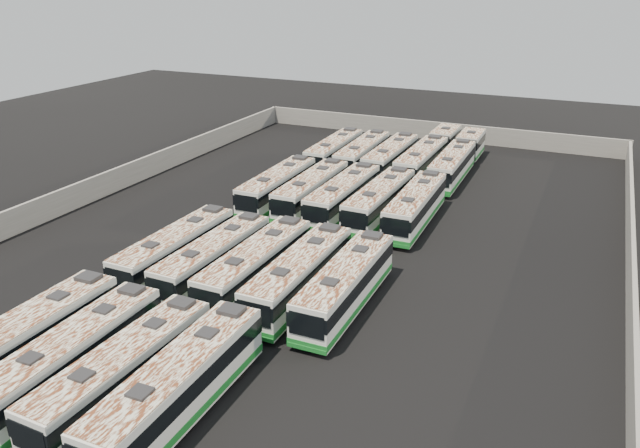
{
  "coord_description": "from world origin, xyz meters",
  "views": [
    {
      "loc": [
        18.85,
        -39.13,
        19.5
      ],
      "look_at": [
        0.6,
        1.02,
        1.6
      ],
      "focal_mm": 35.0,
      "sensor_mm": 36.0,
      "label": 1
    }
  ],
  "objects": [
    {
      "name": "bus_midback_far_left",
      "position": [
        -6.53,
        7.5,
        1.64
      ],
      "size": [
        2.54,
        11.38,
        3.2
      ],
      "rotation": [
        0.0,
        0.0,
        0.01
      ],
      "color": "white",
      "rests_on": "ground"
    },
    {
      "name": "bus_back_far_right",
      "position": [
        6.18,
        23.31,
        1.62
      ],
      "size": [
        2.62,
        17.51,
        3.17
      ],
      "rotation": [
        0.0,
        0.0,
        0.01
      ],
      "color": "white",
      "rests_on": "ground"
    },
    {
      "name": "bus_front_center",
      "position": [
        -0.17,
        -20.15,
        1.61
      ],
      "size": [
        2.65,
        11.22,
        3.14
      ],
      "rotation": [
        0.0,
        0.0,
        -0.03
      ],
      "color": "white",
      "rests_on": "ground"
    },
    {
      "name": "bus_midfront_far_left",
      "position": [
        -6.51,
        -7.51,
        1.62
      ],
      "size": [
        2.51,
        11.28,
        3.17
      ],
      "rotation": [
        0.0,
        0.0,
        -0.01
      ],
      "color": "white",
      "rests_on": "ground"
    },
    {
      "name": "bus_midback_left",
      "position": [
        -3.27,
        7.74,
        1.64
      ],
      "size": [
        2.51,
        11.39,
        3.2
      ],
      "rotation": [
        0.0,
        0.0,
        0.01
      ],
      "color": "white",
      "rests_on": "ground"
    },
    {
      "name": "bus_back_center",
      "position": [
        -0.19,
        20.34,
        1.65
      ],
      "size": [
        2.48,
        11.5,
        3.24
      ],
      "rotation": [
        0.0,
        0.0,
        -0.0
      ],
      "color": "white",
      "rests_on": "ground"
    },
    {
      "name": "bus_midfront_far_right",
      "position": [
        6.2,
        -7.5,
        1.65
      ],
      "size": [
        2.53,
        11.46,
        3.22
      ],
      "rotation": [
        0.0,
        0.0,
        0.01
      ],
      "color": "white",
      "rests_on": "ground"
    },
    {
      "name": "bus_front_far_left",
      "position": [
        -6.59,
        -20.23,
        1.67
      ],
      "size": [
        2.52,
        11.59,
        3.26
      ],
      "rotation": [
        0.0,
        0.0,
        0.01
      ],
      "color": "white",
      "rests_on": "ground"
    },
    {
      "name": "perimeter_wall",
      "position": [
        0.0,
        0.0,
        1.1
      ],
      "size": [
        45.2,
        73.2,
        2.2
      ],
      "color": "slate",
      "rests_on": "ground"
    },
    {
      "name": "bus_midfront_right",
      "position": [
        3.08,
        -7.57,
        1.66
      ],
      "size": [
        2.48,
        11.55,
        3.25
      ],
      "rotation": [
        0.0,
        0.0,
        0.0
      ],
      "color": "white",
      "rests_on": "ground"
    },
    {
      "name": "ground",
      "position": [
        0.0,
        0.0,
        0.0
      ],
      "size": [
        140.0,
        140.0,
        0.0
      ],
      "primitive_type": "plane",
      "color": "black",
      "rests_on": "ground"
    },
    {
      "name": "bus_midback_center",
      "position": [
        -0.17,
        7.56,
        1.66
      ],
      "size": [
        2.55,
        11.52,
        3.24
      ],
      "rotation": [
        0.0,
        0.0,
        -0.01
      ],
      "color": "white",
      "rests_on": "ground"
    },
    {
      "name": "bus_front_left",
      "position": [
        -3.37,
        -20.14,
        1.62
      ],
      "size": [
        2.57,
        11.3,
        3.17
      ],
      "rotation": [
        0.0,
        0.0,
        0.02
      ],
      "color": "white",
      "rests_on": "ground"
    },
    {
      "name": "bus_back_right",
      "position": [
        3.07,
        23.56,
        1.66
      ],
      "size": [
        2.59,
        17.9,
        3.24
      ],
      "rotation": [
        0.0,
        0.0,
        -0.01
      ],
      "color": "white",
      "rests_on": "ground"
    },
    {
      "name": "bus_midfront_left",
      "position": [
        -3.35,
        -7.55,
        1.6
      ],
      "size": [
        2.55,
        11.14,
        3.13
      ],
      "rotation": [
        0.0,
        0.0,
        -0.02
      ],
      "color": "white",
      "rests_on": "ground"
    },
    {
      "name": "bus_back_left",
      "position": [
        -3.31,
        20.38,
        1.64
      ],
      "size": [
        2.68,
        11.42,
        3.2
      ],
      "rotation": [
        0.0,
        0.0,
        0.02
      ],
      "color": "white",
      "rests_on": "ground"
    },
    {
      "name": "bus_front_right",
      "position": [
        2.99,
        -20.07,
        1.68
      ],
      "size": [
        2.61,
        11.66,
        3.28
      ],
      "rotation": [
        0.0,
        0.0,
        0.01
      ],
      "color": "white",
      "rests_on": "ground"
    },
    {
      "name": "bus_midback_right",
      "position": [
        3.07,
        7.7,
        1.64
      ],
      "size": [
        2.68,
        11.46,
        3.21
      ],
      "rotation": [
        0.0,
        0.0,
        -0.02
      ],
      "color": "white",
      "rests_on": "ground"
    },
    {
      "name": "bus_midfront_center",
      "position": [
        -0.15,
        -7.45,
        1.65
      ],
      "size": [
        2.54,
        11.49,
        3.23
      ],
      "rotation": [
        0.0,
        0.0,
        -0.01
      ],
      "color": "white",
      "rests_on": "ground"
    },
    {
      "name": "bus_back_far_left",
      "position": [
        -6.48,
        20.29,
        1.62
      ],
      "size": [
        2.61,
        11.28,
        3.16
      ],
      "rotation": [
        0.0,
        0.0,
        0.02
      ],
      "color": "white",
      "rests_on": "ground"
    },
    {
      "name": "bus_midback_far_right",
      "position": [
        6.18,
        7.67,
        1.65
      ],
      "size": [
        2.66,
        11.49,
        3.22
      ],
      "rotation": [
        0.0,
        0.0,
        0.02
      ],
      "color": "white",
      "rests_on": "ground"
    }
  ]
}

